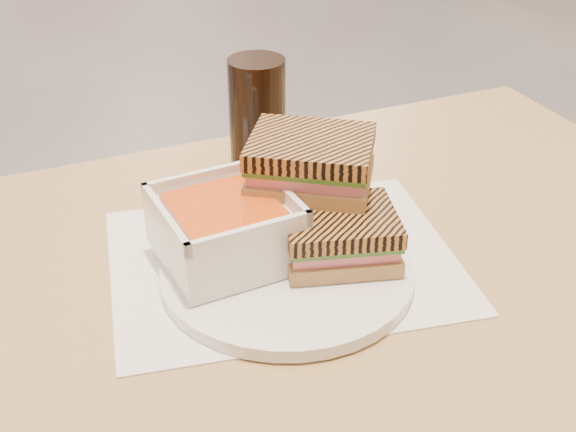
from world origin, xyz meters
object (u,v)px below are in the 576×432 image
object	(u,v)px
main_table	(245,369)
plate	(287,272)
soup_bowl	(226,230)
cola_glass	(257,118)
panini_lower	(339,235)

from	to	relation	value
main_table	plate	xyz separation A→B (m)	(0.05, 0.00, 0.12)
soup_bowl	main_table	bearing A→B (deg)	-80.79
main_table	soup_bowl	distance (m)	0.17
cola_glass	plate	bearing A→B (deg)	-97.78
soup_bowl	panini_lower	xyz separation A→B (m)	(0.11, -0.04, -0.01)
plate	cola_glass	size ratio (longest dim) A/B	1.71
soup_bowl	cola_glass	xyz separation A→B (m)	(0.09, 0.20, 0.03)
main_table	plate	world-z (taller)	plate
panini_lower	cola_glass	bearing A→B (deg)	95.76
main_table	panini_lower	size ratio (longest dim) A/B	9.70
main_table	panini_lower	world-z (taller)	panini_lower
cola_glass	panini_lower	bearing A→B (deg)	-84.24
panini_lower	plate	bearing A→B (deg)	-179.15
plate	panini_lower	size ratio (longest dim) A/B	2.02
panini_lower	soup_bowl	bearing A→B (deg)	162.29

